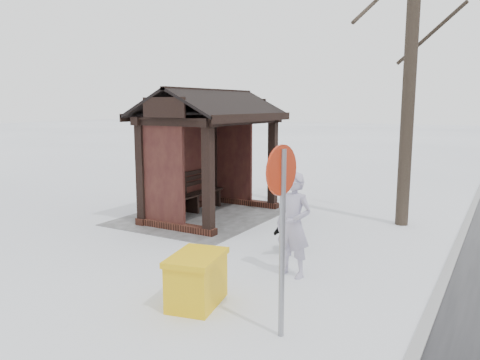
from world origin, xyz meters
name	(u,v)px	position (x,y,z in m)	size (l,w,h in m)	color
ground	(213,216)	(0.00, 0.00, 0.00)	(120.00, 120.00, 0.00)	white
kerb	(456,250)	(0.00, 5.50, 0.01)	(120.00, 0.15, 0.06)	gray
trampled_patch	(206,215)	(0.00, -0.20, 0.01)	(4.20, 3.20, 0.02)	gray
bus_shelter	(206,128)	(0.00, -0.16, 2.17)	(3.60, 2.40, 3.09)	#3C1E15
pedestrian	(294,225)	(2.74, 3.36, 0.84)	(0.61, 0.40, 1.68)	#A49DB8
dog	(283,236)	(1.75, 2.72, 0.31)	(0.33, 0.73, 0.62)	black
grit_bin	(197,279)	(4.41, 2.66, 0.36)	(1.04, 0.82, 0.71)	#E8B40D
road_sign	(281,200)	(4.64, 4.02, 1.65)	(0.58, 0.12, 2.28)	gray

